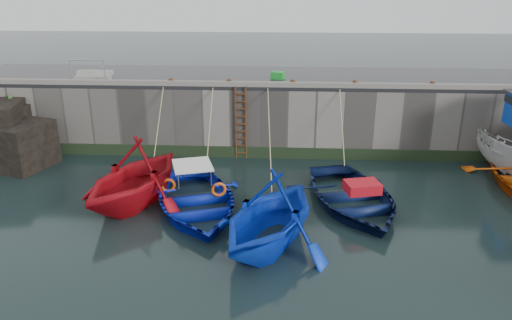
# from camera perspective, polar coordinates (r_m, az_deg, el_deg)

# --- Properties ---
(ground) EXTENTS (120.00, 120.00, 0.00)m
(ground) POSITION_cam_1_polar(r_m,az_deg,el_deg) (13.14, 3.51, -15.11)
(ground) COLOR black
(ground) RESTS_ON ground
(quay_back) EXTENTS (30.00, 5.00, 3.00)m
(quay_back) POSITION_cam_1_polar(r_m,az_deg,el_deg) (23.98, 3.56, 5.66)
(quay_back) COLOR slate
(quay_back) RESTS_ON ground
(road_back) EXTENTS (30.00, 5.00, 0.16)m
(road_back) POSITION_cam_1_polar(r_m,az_deg,el_deg) (23.62, 3.65, 9.37)
(road_back) COLOR black
(road_back) RESTS_ON quay_back
(kerb_back) EXTENTS (30.00, 0.30, 0.20)m
(kerb_back) POSITION_cam_1_polar(r_m,az_deg,el_deg) (21.28, 3.68, 8.62)
(kerb_back) COLOR slate
(kerb_back) RESTS_ON road_back
(algae_back) EXTENTS (30.00, 0.08, 0.50)m
(algae_back) POSITION_cam_1_polar(r_m,az_deg,el_deg) (21.92, 3.50, 0.80)
(algae_back) COLOR black
(algae_back) RESTS_ON ground
(ladder) EXTENTS (0.51, 0.08, 3.20)m
(ladder) POSITION_cam_1_polar(r_m,az_deg,el_deg) (21.54, -1.76, 4.22)
(ladder) COLOR #3F1E0F
(ladder) RESTS_ON ground
(boat_near_white) EXTENTS (5.79, 6.21, 2.65)m
(boat_near_white) POSITION_cam_1_polar(r_m,az_deg,el_deg) (18.32, -13.48, -4.73)
(boat_near_white) COLOR #B70F1A
(boat_near_white) RESTS_ON ground
(boat_near_white_rope) EXTENTS (0.04, 3.50, 3.10)m
(boat_near_white_rope) POSITION_cam_1_polar(r_m,az_deg,el_deg) (21.58, -10.82, -0.59)
(boat_near_white_rope) COLOR tan
(boat_near_white_rope) RESTS_ON ground
(boat_near_blue) EXTENTS (5.43, 6.48, 1.15)m
(boat_near_blue) POSITION_cam_1_polar(r_m,az_deg,el_deg) (17.48, -6.87, -5.55)
(boat_near_blue) COLOR #0C22B8
(boat_near_blue) RESTS_ON ground
(boat_near_blue_rope) EXTENTS (0.04, 3.78, 3.10)m
(boat_near_blue_rope) POSITION_cam_1_polar(r_m,az_deg,el_deg) (20.98, -5.10, -0.91)
(boat_near_blue_rope) COLOR tan
(boat_near_blue_rope) RESTS_ON ground
(boat_near_blacktrim) EXTENTS (5.87, 6.22, 2.59)m
(boat_near_blacktrim) POSITION_cam_1_polar(r_m,az_deg,el_deg) (15.24, 1.55, -9.59)
(boat_near_blacktrim) COLOR #0D39D1
(boat_near_blacktrim) RESTS_ON ground
(boat_near_blacktrim_rope) EXTENTS (0.04, 5.64, 3.10)m
(boat_near_blacktrim_rope) POSITION_cam_1_polar(r_m,az_deg,el_deg) (19.72, 2.01, -2.28)
(boat_near_blacktrim_rope) COLOR tan
(boat_near_blacktrim_rope) RESTS_ON ground
(boat_near_navy) EXTENTS (5.19, 6.36, 1.15)m
(boat_near_navy) POSITION_cam_1_polar(r_m,az_deg,el_deg) (17.96, 10.86, -5.06)
(boat_near_navy) COLOR #0A1743
(boat_near_navy) RESTS_ON ground
(boat_near_navy_rope) EXTENTS (0.04, 3.36, 3.10)m
(boat_near_navy_rope) POSITION_cam_1_polar(r_m,az_deg,el_deg) (21.20, 9.70, -0.90)
(boat_near_navy_rope) COLOR tan
(boat_near_navy_rope) RESTS_ON ground
(fish_crate) EXTENTS (0.66, 0.55, 0.32)m
(fish_crate) POSITION_cam_1_polar(r_m,az_deg,el_deg) (22.92, 2.50, 9.66)
(fish_crate) COLOR green
(fish_crate) RESTS_ON road_back
(railing) EXTENTS (1.60, 1.05, 1.00)m
(railing) POSITION_cam_1_polar(r_m,az_deg,el_deg) (23.93, -18.06, 9.24)
(railing) COLOR #A5A8AD
(railing) RESTS_ON road_back
(bollard_a) EXTENTS (0.18, 0.18, 0.28)m
(bollard_a) POSITION_cam_1_polar(r_m,az_deg,el_deg) (21.91, -9.67, 8.82)
(bollard_a) COLOR #3F1E0F
(bollard_a) RESTS_ON road_back
(bollard_b) EXTENTS (0.18, 0.18, 0.28)m
(bollard_b) POSITION_cam_1_polar(r_m,az_deg,el_deg) (21.50, -3.07, 8.86)
(bollard_b) COLOR #3F1E0F
(bollard_b) RESTS_ON road_back
(bollard_c) EXTENTS (0.18, 0.18, 0.28)m
(bollard_c) POSITION_cam_1_polar(r_m,az_deg,el_deg) (21.38, 4.22, 8.77)
(bollard_c) COLOR #3F1E0F
(bollard_c) RESTS_ON road_back
(bollard_d) EXTENTS (0.18, 0.18, 0.28)m
(bollard_d) POSITION_cam_1_polar(r_m,az_deg,el_deg) (21.58, 11.22, 8.54)
(bollard_d) COLOR #3F1E0F
(bollard_d) RESTS_ON road_back
(bollard_e) EXTENTS (0.18, 0.18, 0.28)m
(bollard_e) POSITION_cam_1_polar(r_m,az_deg,el_deg) (22.25, 19.49, 8.12)
(bollard_e) COLOR #3F1E0F
(bollard_e) RESTS_ON road_back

